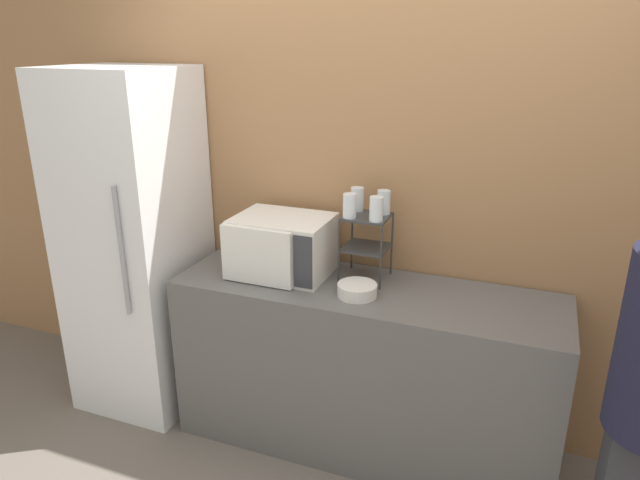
{
  "coord_description": "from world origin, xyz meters",
  "views": [
    {
      "loc": [
        0.72,
        -2.18,
        2.08
      ],
      "look_at": [
        -0.25,
        0.32,
        1.12
      ],
      "focal_mm": 32.0,
      "sensor_mm": 36.0,
      "label": 1
    }
  ],
  "objects_px": {
    "glass_back_right": "(384,202)",
    "glass_back_left": "(357,199)",
    "microwave": "(282,246)",
    "glass_front_left": "(350,206)",
    "refrigerator": "(135,244)",
    "dish_rack": "(366,234)",
    "glass_front_right": "(376,209)",
    "bowl": "(357,290)"
  },
  "relations": [
    {
      "from": "glass_front_right",
      "to": "refrigerator",
      "type": "height_order",
      "value": "refrigerator"
    },
    {
      "from": "glass_back_right",
      "to": "dish_rack",
      "type": "bearing_deg",
      "value": -136.76
    },
    {
      "from": "glass_back_right",
      "to": "glass_back_left",
      "type": "relative_size",
      "value": 1.0
    },
    {
      "from": "dish_rack",
      "to": "glass_back_left",
      "type": "relative_size",
      "value": 2.81
    },
    {
      "from": "glass_front_left",
      "to": "refrigerator",
      "type": "xyz_separation_m",
      "value": [
        -1.25,
        -0.09,
        -0.34
      ]
    },
    {
      "from": "microwave",
      "to": "glass_back_right",
      "type": "relative_size",
      "value": 4.07
    },
    {
      "from": "microwave",
      "to": "refrigerator",
      "type": "xyz_separation_m",
      "value": [
        -0.89,
        -0.06,
        -0.09
      ]
    },
    {
      "from": "dish_rack",
      "to": "bowl",
      "type": "bearing_deg",
      "value": -82.89
    },
    {
      "from": "microwave",
      "to": "dish_rack",
      "type": "bearing_deg",
      "value": 11.78
    },
    {
      "from": "glass_front_left",
      "to": "glass_back_left",
      "type": "xyz_separation_m",
      "value": [
        -0.0,
        0.13,
        0.0
      ]
    },
    {
      "from": "glass_front_left",
      "to": "glass_front_right",
      "type": "distance_m",
      "value": 0.14
    },
    {
      "from": "glass_front_left",
      "to": "glass_back_left",
      "type": "bearing_deg",
      "value": 91.11
    },
    {
      "from": "dish_rack",
      "to": "bowl",
      "type": "height_order",
      "value": "dish_rack"
    },
    {
      "from": "microwave",
      "to": "refrigerator",
      "type": "distance_m",
      "value": 0.9
    },
    {
      "from": "microwave",
      "to": "glass_front_left",
      "type": "bearing_deg",
      "value": 4.66
    },
    {
      "from": "dish_rack",
      "to": "glass_front_left",
      "type": "relative_size",
      "value": 2.81
    },
    {
      "from": "glass_front_right",
      "to": "bowl",
      "type": "distance_m",
      "value": 0.4
    },
    {
      "from": "dish_rack",
      "to": "glass_back_right",
      "type": "bearing_deg",
      "value": 43.24
    },
    {
      "from": "glass_back_right",
      "to": "refrigerator",
      "type": "bearing_deg",
      "value": -171.33
    },
    {
      "from": "glass_front_right",
      "to": "glass_back_left",
      "type": "bearing_deg",
      "value": 135.74
    },
    {
      "from": "dish_rack",
      "to": "microwave",
      "type": "bearing_deg",
      "value": -168.22
    },
    {
      "from": "glass_front_left",
      "to": "glass_front_right",
      "type": "bearing_deg",
      "value": -2.56
    },
    {
      "from": "glass_front_left",
      "to": "bowl",
      "type": "xyz_separation_m",
      "value": [
        0.1,
        -0.16,
        -0.37
      ]
    },
    {
      "from": "dish_rack",
      "to": "bowl",
      "type": "xyz_separation_m",
      "value": [
        0.03,
        -0.22,
        -0.21
      ]
    },
    {
      "from": "glass_back_left",
      "to": "refrigerator",
      "type": "height_order",
      "value": "refrigerator"
    },
    {
      "from": "microwave",
      "to": "refrigerator",
      "type": "relative_size",
      "value": 0.25
    },
    {
      "from": "microwave",
      "to": "glass_back_left",
      "type": "distance_m",
      "value": 0.46
    },
    {
      "from": "dish_rack",
      "to": "glass_back_right",
      "type": "relative_size",
      "value": 2.81
    },
    {
      "from": "glass_front_right",
      "to": "bowl",
      "type": "relative_size",
      "value": 0.63
    },
    {
      "from": "dish_rack",
      "to": "glass_front_right",
      "type": "distance_m",
      "value": 0.18
    },
    {
      "from": "glass_front_left",
      "to": "glass_back_left",
      "type": "distance_m",
      "value": 0.13
    },
    {
      "from": "glass_front_left",
      "to": "glass_front_right",
      "type": "relative_size",
      "value": 1.0
    },
    {
      "from": "glass_front_left",
      "to": "bowl",
      "type": "relative_size",
      "value": 0.63
    },
    {
      "from": "dish_rack",
      "to": "refrigerator",
      "type": "bearing_deg",
      "value": -173.59
    },
    {
      "from": "glass_front_left",
      "to": "glass_back_right",
      "type": "relative_size",
      "value": 1.0
    },
    {
      "from": "glass_back_left",
      "to": "glass_back_right",
      "type": "bearing_deg",
      "value": -2.38
    },
    {
      "from": "microwave",
      "to": "glass_back_right",
      "type": "xyz_separation_m",
      "value": [
        0.49,
        0.15,
        0.24
      ]
    },
    {
      "from": "glass_back_right",
      "to": "refrigerator",
      "type": "relative_size",
      "value": 0.06
    },
    {
      "from": "dish_rack",
      "to": "refrigerator",
      "type": "xyz_separation_m",
      "value": [
        -1.32,
        -0.15,
        -0.18
      ]
    },
    {
      "from": "microwave",
      "to": "refrigerator",
      "type": "height_order",
      "value": "refrigerator"
    },
    {
      "from": "glass_front_left",
      "to": "dish_rack",
      "type": "bearing_deg",
      "value": 40.59
    },
    {
      "from": "glass_front_left",
      "to": "refrigerator",
      "type": "relative_size",
      "value": 0.06
    }
  ]
}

